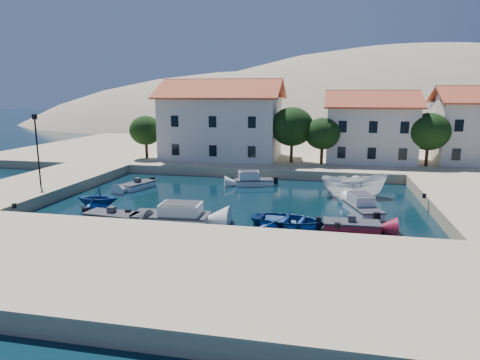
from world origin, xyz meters
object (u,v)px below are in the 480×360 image
Objects in this scene: lamppost at (37,143)px; rowboat_south at (289,226)px; building_right at (477,124)px; building_mid at (370,125)px; cabin_cruiser_south at (171,216)px; cabin_cruiser_east at (363,208)px; building_left at (222,118)px; boat_east at (354,197)px.

lamppost is 1.22× the size of rowboat_south.
lamppost is (-41.50, -22.00, -0.72)m from building_right.
building_mid reaches higher than rowboat_south.
cabin_cruiser_south is (-15.44, -26.06, -4.75)m from building_mid.
building_left is at bearing 21.10° from cabin_cruiser_east.
boat_east is at bearing -13.57° from cabin_cruiser_east.
building_right is 1.64× the size of boat_east.
building_left is at bearing 92.81° from cabin_cruiser_south.
building_mid is 1.11× the size of building_right.
cabin_cruiser_east reaches higher than boat_east.
cabin_cruiser_south and cabin_cruiser_east have the same top height.
rowboat_south is 10.81m from boat_east.
boat_east is (4.81, 9.68, 0.00)m from rowboat_south.
building_left is 23.10m from lamppost.
lamppost reaches higher than cabin_cruiser_south.
building_mid reaches higher than cabin_cruiser_east.
building_right is 46.98m from lamppost.
rowboat_south is at bearing -65.82° from building_left.
lamppost is 23.19m from rowboat_south.
cabin_cruiser_south reaches higher than boat_east.
building_right is 1.71× the size of cabin_cruiser_south.
lamppost is at bearing 157.20° from cabin_cruiser_south.
building_mid is at bearing 3.18° from building_left.
rowboat_south is at bearing 110.83° from cabin_cruiser_east.
building_left is 2.36× the size of lamppost.
lamppost is at bearing 72.42° from cabin_cruiser_east.
rowboat_south is (10.82, -24.10, -5.94)m from building_left.
building_mid reaches higher than cabin_cruiser_south.
boat_east is (13.06, 10.64, -0.48)m from cabin_cruiser_south.
building_right is 1.52× the size of lamppost.
lamppost is (-29.50, -21.00, -0.47)m from building_mid.
lamppost is at bearing -144.55° from building_mid.
building_left reaches higher than building_right.
boat_east is (27.12, 5.58, -4.75)m from lamppost.
building_mid is at bearing -175.24° from building_right.
building_right is at bearing -51.54° from boat_east.
lamppost is 1.08× the size of boat_east.
cabin_cruiser_south is 16.85m from boat_east.
building_right is at bearing 41.57° from cabin_cruiser_south.
building_mid is 36.21m from lamppost.
lamppost is at bearing -119.90° from building_left.
building_right is (30.00, 2.00, -0.46)m from building_left.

